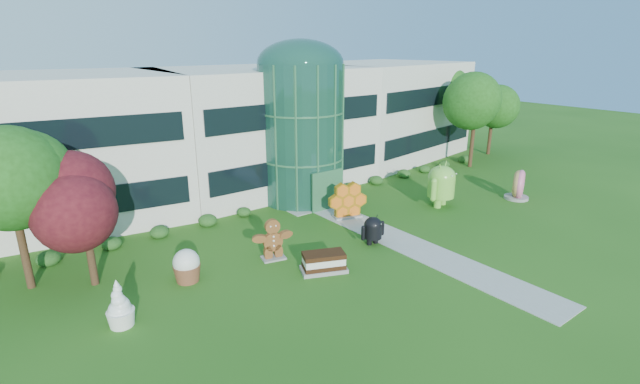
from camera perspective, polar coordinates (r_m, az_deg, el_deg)
ground at (r=26.67m, az=13.00°, el=-7.31°), size 140.00×140.00×0.00m
building at (r=38.65m, az=-7.51°, el=8.05°), size 46.00×15.00×9.30m
atrium at (r=33.62m, az=-2.32°, el=7.16°), size 6.00×6.00×9.80m
walkway at (r=27.84m, az=9.85°, el=-5.96°), size 2.40×20.00×0.04m
tree_red at (r=24.20m, az=-26.87°, el=-3.81°), size 4.00×4.00×6.00m
trees_backdrop at (r=34.56m, az=-3.27°, el=6.26°), size 52.00×8.00×8.40m
android_green at (r=33.83m, az=14.73°, el=1.15°), size 3.51×2.77×3.50m
android_black at (r=26.91m, az=6.53°, el=-4.47°), size 1.79×1.28×1.92m
donut at (r=37.40m, az=23.18°, el=0.87°), size 2.41×1.89×2.26m
gingerbread at (r=25.00m, az=-5.84°, el=-5.77°), size 2.66×1.52×2.31m
ice_cream_sandwich at (r=23.81m, az=0.47°, el=-8.62°), size 2.59×1.98×1.04m
honeycomb at (r=30.73m, az=3.40°, el=-1.23°), size 2.97×1.79×2.20m
froyo at (r=21.05m, az=-23.48°, el=-12.45°), size 1.39×1.39×2.07m
cupcake at (r=23.69m, az=-16.09°, el=-8.68°), size 1.62×1.62×1.67m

